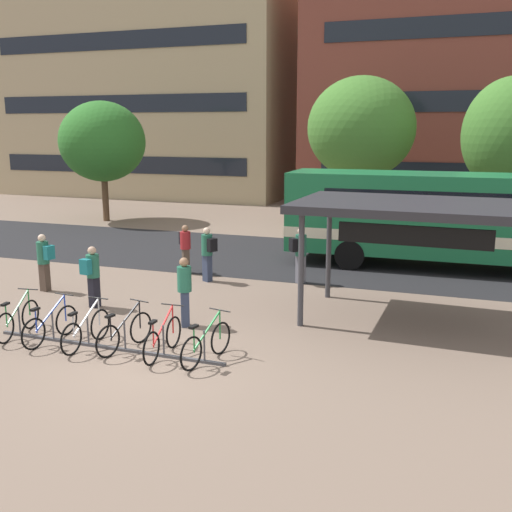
% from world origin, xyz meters
% --- Properties ---
extents(ground, '(200.00, 200.00, 0.00)m').
position_xyz_m(ground, '(0.00, 0.00, 0.00)').
color(ground, '#7A6656').
extents(bus_lane_asphalt, '(80.00, 7.20, 0.01)m').
position_xyz_m(bus_lane_asphalt, '(0.00, 10.62, 0.00)').
color(bus_lane_asphalt, '#232326').
rests_on(bus_lane_asphalt, ground).
extents(city_bus, '(12.07, 2.77, 3.20)m').
position_xyz_m(city_bus, '(5.92, 10.61, 1.78)').
color(city_bus, '#196B3D').
rests_on(city_bus, ground).
extents(bike_rack, '(5.61, 0.17, 0.70)m').
position_xyz_m(bike_rack, '(-1.33, 0.34, 0.09)').
color(bike_rack, '#47474C').
rests_on(bike_rack, ground).
extents(parked_bicycle_green_0, '(0.52, 1.71, 0.99)m').
position_xyz_m(parked_bicycle_green_0, '(-3.71, 0.38, 0.38)').
color(parked_bicycle_green_0, black).
rests_on(parked_bicycle_green_0, ground).
extents(parked_bicycle_blue_1, '(0.52, 1.72, 0.99)m').
position_xyz_m(parked_bicycle_blue_1, '(-2.74, 0.29, 0.38)').
color(parked_bicycle_blue_1, black).
rests_on(parked_bicycle_blue_1, ground).
extents(parked_bicycle_silver_2, '(0.52, 1.72, 0.99)m').
position_xyz_m(parked_bicycle_silver_2, '(-1.80, 0.28, 0.38)').
color(parked_bicycle_silver_2, black).
rests_on(parked_bicycle_silver_2, ground).
extents(parked_bicycle_black_3, '(0.55, 1.70, 0.99)m').
position_xyz_m(parked_bicycle_black_3, '(-0.91, 0.41, 0.38)').
color(parked_bicycle_black_3, black).
rests_on(parked_bicycle_black_3, ground).
extents(parked_bicycle_red_4, '(0.52, 1.72, 0.99)m').
position_xyz_m(parked_bicycle_red_4, '(0.03, 0.36, 0.38)').
color(parked_bicycle_red_4, black).
rests_on(parked_bicycle_red_4, ground).
extents(parked_bicycle_green_5, '(0.56, 1.70, 0.99)m').
position_xyz_m(parked_bicycle_green_5, '(1.02, 0.37, 0.38)').
color(parked_bicycle_green_5, black).
rests_on(parked_bicycle_green_5, ground).
extents(transit_shelter, '(6.06, 3.65, 2.96)m').
position_xyz_m(transit_shelter, '(4.85, 4.42, 2.77)').
color(transit_shelter, '#38383D').
rests_on(transit_shelter, ground).
extents(commuter_olive_pack_0, '(0.52, 0.60, 1.70)m').
position_xyz_m(commuter_olive_pack_0, '(-0.40, 2.30, 0.98)').
color(commuter_olive_pack_0, '#2D3851').
rests_on(commuter_olive_pack_0, ground).
extents(commuter_teal_pack_1, '(0.39, 0.56, 1.65)m').
position_xyz_m(commuter_teal_pack_1, '(-3.36, 2.85, 0.95)').
color(commuter_teal_pack_1, black).
rests_on(commuter_teal_pack_1, ground).
extents(commuter_teal_pack_2, '(0.57, 0.40, 1.69)m').
position_xyz_m(commuter_teal_pack_2, '(-5.62, 3.76, 0.97)').
color(commuter_teal_pack_2, '#47382D').
rests_on(commuter_teal_pack_2, ground).
extents(commuter_black_pack_3, '(0.57, 0.60, 1.61)m').
position_xyz_m(commuter_black_pack_3, '(-2.72, 7.11, 0.93)').
color(commuter_black_pack_3, '#47382D').
rests_on(commuter_black_pack_3, ground).
extents(commuter_black_pack_4, '(0.59, 0.58, 1.73)m').
position_xyz_m(commuter_black_pack_4, '(1.16, 7.09, 1.00)').
color(commuter_black_pack_4, '#565660').
rests_on(commuter_black_pack_4, ground).
extents(commuter_black_pack_5, '(0.60, 0.52, 1.70)m').
position_xyz_m(commuter_black_pack_5, '(-1.58, 6.35, 0.98)').
color(commuter_black_pack_5, '#2D3851').
rests_on(commuter_black_pack_5, ground).
extents(street_tree_0, '(4.05, 4.05, 6.80)m').
position_xyz_m(street_tree_0, '(7.49, 17.42, 4.38)').
color(street_tree_0, brown).
rests_on(street_tree_0, ground).
extents(street_tree_2, '(4.28, 4.28, 6.00)m').
position_xyz_m(street_tree_2, '(-11.50, 15.91, 4.00)').
color(street_tree_2, brown).
rests_on(street_tree_2, ground).
extents(street_tree_3, '(5.08, 5.08, 7.07)m').
position_xyz_m(street_tree_3, '(0.98, 18.63, 4.67)').
color(street_tree_3, brown).
rests_on(street_tree_3, ground).
extents(building_left_wing, '(20.19, 10.62, 15.44)m').
position_xyz_m(building_left_wing, '(-15.66, 29.35, 7.72)').
color(building_left_wing, tan).
rests_on(building_left_wing, ground).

